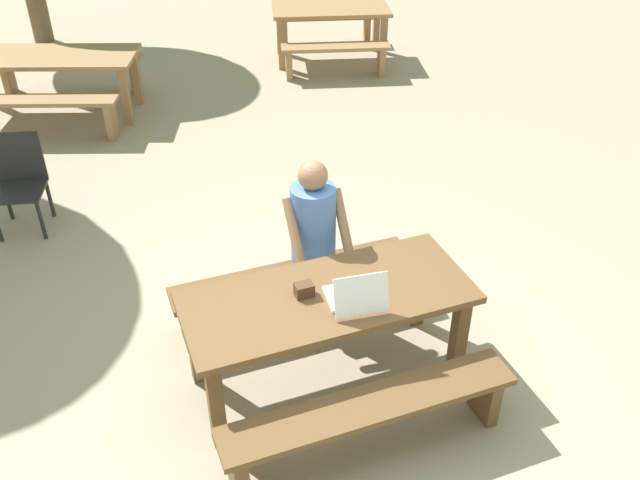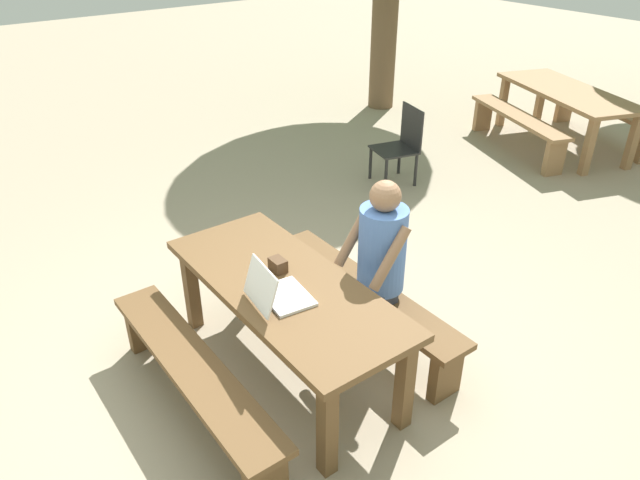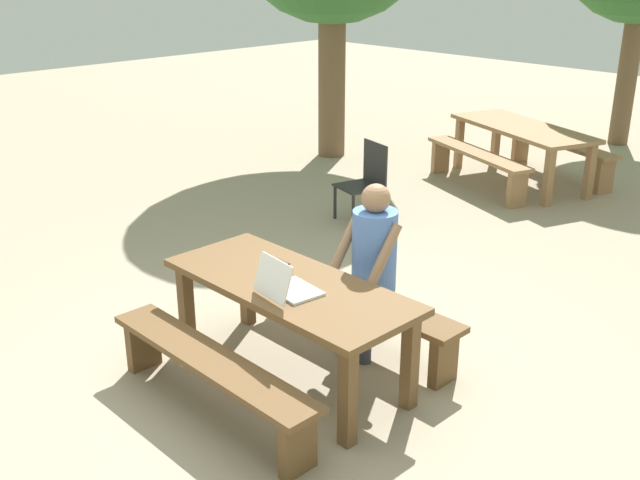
{
  "view_description": "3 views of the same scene",
  "coord_description": "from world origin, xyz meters",
  "px_view_note": "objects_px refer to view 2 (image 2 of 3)",
  "views": [
    {
      "loc": [
        -1.28,
        -3.2,
        3.51
      ],
      "look_at": [
        0.04,
        0.25,
        0.98
      ],
      "focal_mm": 38.83,
      "sensor_mm": 36.0,
      "label": 1
    },
    {
      "loc": [
        2.64,
        -1.68,
        2.86
      ],
      "look_at": [
        0.04,
        0.25,
        0.98
      ],
      "focal_mm": 33.19,
      "sensor_mm": 36.0,
      "label": 2
    },
    {
      "loc": [
        3.46,
        -3.08,
        2.84
      ],
      "look_at": [
        0.04,
        0.25,
        0.98
      ],
      "focal_mm": 41.97,
      "sensor_mm": 36.0,
      "label": 3
    }
  ],
  "objects_px": {
    "person_seated": "(379,256)",
    "plastic_chair": "(401,144)",
    "picnic_table_front": "(285,297)",
    "picnic_table_rear": "(567,98)",
    "laptop": "(276,292)",
    "small_pouch": "(278,265)"
  },
  "relations": [
    {
      "from": "small_pouch",
      "to": "picnic_table_rear",
      "type": "relative_size",
      "value": 0.05
    },
    {
      "from": "laptop",
      "to": "picnic_table_rear",
      "type": "bearing_deg",
      "value": -67.09
    },
    {
      "from": "laptop",
      "to": "plastic_chair",
      "type": "relative_size",
      "value": 0.44
    },
    {
      "from": "picnic_table_front",
      "to": "picnic_table_rear",
      "type": "bearing_deg",
      "value": 105.28
    },
    {
      "from": "laptop",
      "to": "plastic_chair",
      "type": "height_order",
      "value": "laptop"
    },
    {
      "from": "picnic_table_rear",
      "to": "plastic_chair",
      "type": "bearing_deg",
      "value": -79.5
    },
    {
      "from": "laptop",
      "to": "picnic_table_rear",
      "type": "distance_m",
      "value": 5.66
    },
    {
      "from": "picnic_table_front",
      "to": "laptop",
      "type": "height_order",
      "value": "laptop"
    },
    {
      "from": "person_seated",
      "to": "picnic_table_rear",
      "type": "distance_m",
      "value": 4.9
    },
    {
      "from": "plastic_chair",
      "to": "picnic_table_front",
      "type": "bearing_deg",
      "value": -42.2
    },
    {
      "from": "small_pouch",
      "to": "picnic_table_front",
      "type": "bearing_deg",
      "value": -17.1
    },
    {
      "from": "laptop",
      "to": "person_seated",
      "type": "bearing_deg",
      "value": -85.02
    },
    {
      "from": "small_pouch",
      "to": "laptop",
      "type": "bearing_deg",
      "value": -34.81
    },
    {
      "from": "picnic_table_front",
      "to": "laptop",
      "type": "xyz_separation_m",
      "value": [
        0.13,
        -0.15,
        0.17
      ]
    },
    {
      "from": "person_seated",
      "to": "picnic_table_front",
      "type": "bearing_deg",
      "value": -103.43
    },
    {
      "from": "person_seated",
      "to": "plastic_chair",
      "type": "xyz_separation_m",
      "value": [
        -2.02,
        2.15,
        -0.31
      ]
    },
    {
      "from": "picnic_table_front",
      "to": "picnic_table_rear",
      "type": "height_order",
      "value": "picnic_table_rear"
    },
    {
      "from": "person_seated",
      "to": "picnic_table_rear",
      "type": "xyz_separation_m",
      "value": [
        -1.6,
        4.63,
        -0.12
      ]
    },
    {
      "from": "picnic_table_front",
      "to": "laptop",
      "type": "relative_size",
      "value": 4.92
    },
    {
      "from": "laptop",
      "to": "small_pouch",
      "type": "xyz_separation_m",
      "value": [
        -0.28,
        0.19,
        -0.02
      ]
    },
    {
      "from": "plastic_chair",
      "to": "person_seated",
      "type": "bearing_deg",
      "value": -32.55
    },
    {
      "from": "laptop",
      "to": "person_seated",
      "type": "xyz_separation_m",
      "value": [
        0.02,
        0.81,
        -0.03
      ]
    }
  ]
}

